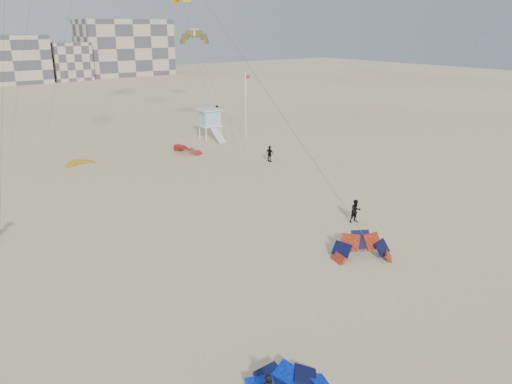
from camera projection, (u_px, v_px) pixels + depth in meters
ground at (254, 360)px, 22.39m from camera, size 320.00×320.00×0.00m
kite_ground_orange at (362, 258)px, 32.17m from camera, size 5.39×5.35×3.91m
kite_ground_red_far at (187, 153)px, 58.75m from camera, size 4.89×4.79×3.66m
kite_ground_yellow at (80, 164)px, 53.96m from camera, size 3.14×3.31×1.01m
kitesurfer_b at (356, 211)px, 37.82m from camera, size 1.00×0.85×1.80m
kitesurfer_d at (270, 154)px, 54.70m from camera, size 0.69×1.13×1.79m
kitesurfer_f at (217, 111)px, 82.27m from camera, size 0.88×1.76×1.82m
kite_fly_olive at (195, 38)px, 60.37m from camera, size 4.39×12.88×13.01m
lifeguard_tower_near at (210, 124)px, 65.59m from camera, size 3.10×5.55×3.93m
flagpole at (246, 105)px, 64.67m from camera, size 0.70×0.11×8.59m
condo_east at (125, 48)px, 148.49m from camera, size 26.00×14.00×16.00m
condo_fill_right at (69, 61)px, 136.18m from camera, size 10.00×10.00×10.00m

